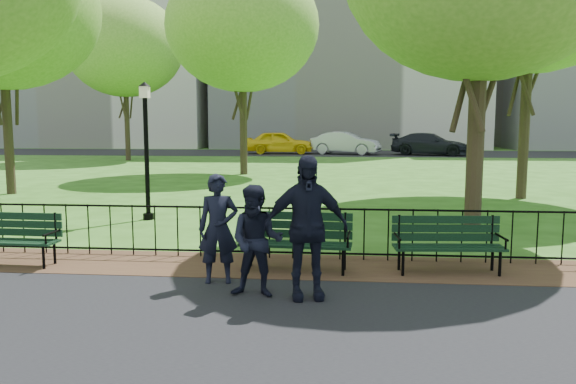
# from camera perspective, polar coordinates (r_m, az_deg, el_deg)

# --- Properties ---
(ground) EXTENTS (120.00, 120.00, 0.00)m
(ground) POSITION_cam_1_polar(r_m,az_deg,el_deg) (7.80, -5.25, -10.27)
(ground) COLOR #2C5817
(dirt_strip) EXTENTS (60.00, 1.60, 0.01)m
(dirt_strip) POSITION_cam_1_polar(r_m,az_deg,el_deg) (9.22, -3.53, -7.42)
(dirt_strip) COLOR #392317
(dirt_strip) RESTS_ON ground
(far_street) EXTENTS (70.00, 9.00, 0.01)m
(far_street) POSITION_cam_1_polar(r_m,az_deg,el_deg) (42.40, 3.47, 3.97)
(far_street) COLOR black
(far_street) RESTS_ON ground
(iron_fence) EXTENTS (24.06, 0.06, 1.00)m
(iron_fence) POSITION_cam_1_polar(r_m,az_deg,el_deg) (9.59, -3.09, -3.87)
(iron_fence) COLOR black
(iron_fence) RESTS_ON ground
(apartment_west) EXTENTS (22.00, 15.00, 26.00)m
(apartment_west) POSITION_cam_1_polar(r_m,az_deg,el_deg) (61.00, -18.10, 16.85)
(apartment_west) COLOR silver
(apartment_west) RESTS_ON ground
(park_bench_main) EXTENTS (1.82, 0.66, 0.99)m
(park_bench_main) POSITION_cam_1_polar(r_m,az_deg,el_deg) (8.81, -0.81, -4.24)
(park_bench_main) COLOR black
(park_bench_main) RESTS_ON ground
(park_bench_left_a) EXTENTS (1.64, 0.56, 0.92)m
(park_bench_left_a) POSITION_cam_1_polar(r_m,az_deg,el_deg) (10.23, -26.33, -3.75)
(park_bench_left_a) COLOR black
(park_bench_left_a) RESTS_ON ground
(park_bench_right_a) EXTENTS (1.71, 0.64, 0.95)m
(park_bench_right_a) POSITION_cam_1_polar(r_m,az_deg,el_deg) (9.03, 15.90, -4.54)
(park_bench_right_a) COLOR black
(park_bench_right_a) RESTS_ON ground
(lamppost) EXTENTS (0.29, 0.29, 3.26)m
(lamppost) POSITION_cam_1_polar(r_m,az_deg,el_deg) (13.73, -14.20, 4.61)
(lamppost) COLOR black
(lamppost) RESTS_ON ground
(tree_mid_w) EXTENTS (6.13, 6.13, 8.54)m
(tree_mid_w) POSITION_cam_1_polar(r_m,az_deg,el_deg) (20.61, -27.20, 16.43)
(tree_mid_w) COLOR #2D2116
(tree_mid_w) RESTS_ON ground
(tree_far_c) EXTENTS (6.68, 6.68, 9.30)m
(tree_far_c) POSITION_cam_1_polar(r_m,az_deg,el_deg) (25.49, -4.65, 16.43)
(tree_far_c) COLOR #2D2116
(tree_far_c) RESTS_ON ground
(tree_far_w) EXTENTS (7.03, 7.03, 9.79)m
(tree_far_w) POSITION_cam_1_polar(r_m,az_deg,el_deg) (35.96, -16.29, 13.98)
(tree_far_w) COLOR #2D2116
(tree_far_w) RESTS_ON ground
(person_left) EXTENTS (0.63, 0.47, 1.58)m
(person_left) POSITION_cam_1_polar(r_m,az_deg,el_deg) (8.15, -7.09, -3.71)
(person_left) COLOR black
(person_left) RESTS_ON asphalt_path
(person_mid) EXTENTS (0.75, 0.43, 1.50)m
(person_mid) POSITION_cam_1_polar(r_m,az_deg,el_deg) (7.45, -3.19, -5.01)
(person_mid) COLOR black
(person_mid) RESTS_ON asphalt_path
(person_right) EXTENTS (1.18, 0.67, 1.90)m
(person_right) POSITION_cam_1_polar(r_m,az_deg,el_deg) (7.35, 1.83, -3.61)
(person_right) COLOR black
(person_right) RESTS_ON asphalt_path
(taxi) EXTENTS (5.01, 2.21, 1.68)m
(taxi) POSITION_cam_1_polar(r_m,az_deg,el_deg) (41.30, -0.84, 5.07)
(taxi) COLOR yellow
(taxi) RESTS_ON far_street
(sedan_silver) EXTENTS (5.24, 3.06, 1.63)m
(sedan_silver) POSITION_cam_1_polar(r_m,az_deg,el_deg) (40.77, 5.87, 4.98)
(sedan_silver) COLOR #ACAEB4
(sedan_silver) RESTS_ON far_street
(sedan_dark) EXTENTS (5.76, 3.61, 1.56)m
(sedan_dark) POSITION_cam_1_polar(r_m,az_deg,el_deg) (40.74, 14.21, 4.74)
(sedan_dark) COLOR black
(sedan_dark) RESTS_ON far_street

